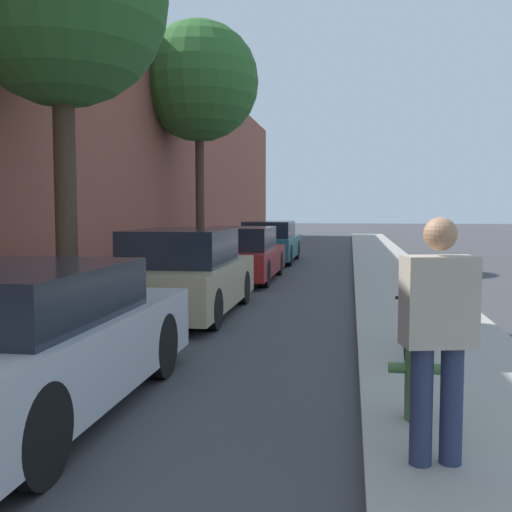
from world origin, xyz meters
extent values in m
plane|color=#3D3D3F|center=(0.00, 16.00, 0.00)|extent=(120.00, 120.00, 0.00)
cube|color=#9E998E|center=(-2.90, 16.00, 0.06)|extent=(2.00, 52.00, 0.12)
cube|color=#9E998E|center=(2.90, 16.00, 0.06)|extent=(2.00, 52.00, 0.12)
cube|color=brown|center=(-4.25, 16.00, 3.51)|extent=(0.70, 52.00, 7.02)
cylinder|color=black|center=(-1.80, 6.74, 0.35)|extent=(0.22, 0.69, 0.69)
cylinder|color=black|center=(-0.21, 6.74, 0.35)|extent=(0.22, 0.69, 0.69)
cylinder|color=black|center=(-0.21, 4.13, 0.35)|extent=(0.22, 0.69, 0.69)
cube|color=silver|center=(-1.00, 5.44, 0.52)|extent=(1.81, 4.22, 0.67)
cube|color=black|center=(-1.00, 5.27, 1.09)|extent=(1.59, 2.19, 0.46)
cylinder|color=black|center=(-1.76, 11.88, 0.31)|extent=(0.22, 0.63, 0.63)
cylinder|color=black|center=(-0.22, 11.88, 0.31)|extent=(0.22, 0.63, 0.63)
cylinder|color=black|center=(-1.76, 9.33, 0.31)|extent=(0.22, 0.63, 0.63)
cylinder|color=black|center=(-0.22, 9.33, 0.31)|extent=(0.22, 0.63, 0.63)
cube|color=tan|center=(-0.99, 10.60, 0.52)|extent=(1.75, 4.11, 0.70)
cube|color=black|center=(-0.99, 10.44, 1.16)|extent=(1.54, 2.14, 0.58)
cylinder|color=black|center=(-1.73, 17.00, 0.33)|extent=(0.22, 0.66, 0.66)
cylinder|color=black|center=(-0.14, 17.00, 0.33)|extent=(0.22, 0.66, 0.66)
cylinder|color=black|center=(-1.73, 14.35, 0.33)|extent=(0.22, 0.66, 0.66)
cylinder|color=black|center=(-0.14, 14.35, 0.33)|extent=(0.22, 0.66, 0.66)
cube|color=maroon|center=(-0.94, 15.67, 0.49)|extent=(1.81, 4.28, 0.61)
cube|color=black|center=(-0.94, 15.50, 1.06)|extent=(1.59, 2.23, 0.55)
cylinder|color=black|center=(-1.63, 22.43, 0.34)|extent=(0.22, 0.67, 0.67)
cylinder|color=black|center=(-0.12, 22.43, 0.34)|extent=(0.22, 0.67, 0.67)
cylinder|color=black|center=(-1.63, 19.62, 0.34)|extent=(0.22, 0.67, 0.67)
cylinder|color=black|center=(-0.12, 19.62, 0.34)|extent=(0.22, 0.67, 0.67)
cube|color=#1E6066|center=(-0.87, 21.03, 0.52)|extent=(1.71, 4.52, 0.67)
cube|color=black|center=(-0.87, 20.85, 1.11)|extent=(1.50, 2.35, 0.52)
cylinder|color=#423323|center=(-2.48, 9.33, 2.07)|extent=(0.33, 0.33, 3.91)
cylinder|color=#423323|center=(-2.81, 19.09, 2.39)|extent=(0.27, 0.27, 4.54)
sphere|color=#2D6028|center=(-2.81, 19.09, 5.66)|extent=(3.63, 3.63, 3.63)
cylinder|color=#47703D|center=(2.34, 5.47, 0.45)|extent=(0.22, 0.22, 0.67)
sphere|color=#47703D|center=(2.34, 5.47, 0.82)|extent=(0.21, 0.21, 0.21)
cylinder|color=#47703D|center=(2.18, 5.47, 0.53)|extent=(0.14, 0.09, 0.09)
cylinder|color=#47703D|center=(2.51, 5.47, 0.53)|extent=(0.14, 0.09, 0.09)
cylinder|color=#283351|center=(2.26, 4.58, 0.51)|extent=(0.18, 0.18, 0.79)
cylinder|color=#283351|center=(2.46, 4.63, 0.51)|extent=(0.18, 0.18, 0.79)
cube|color=#B2A893|center=(2.36, 4.61, 1.20)|extent=(0.50, 0.34, 0.59)
sphere|color=tan|center=(2.36, 4.61, 1.64)|extent=(0.22, 0.22, 0.22)
torus|color=black|center=(2.58, 8.23, 0.45)|extent=(0.15, 0.65, 0.65)
torus|color=black|center=(2.42, 7.30, 0.45)|extent=(0.15, 0.65, 0.65)
cube|color=#2D7547|center=(2.50, 7.77, 0.59)|extent=(0.17, 0.79, 0.04)
cylinder|color=#2D7547|center=(2.47, 7.60, 0.68)|extent=(0.04, 0.04, 0.18)
cube|color=black|center=(2.56, 8.16, 0.71)|extent=(0.44, 0.11, 0.04)
camera|label=1|loc=(1.79, 0.54, 1.80)|focal=43.15mm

